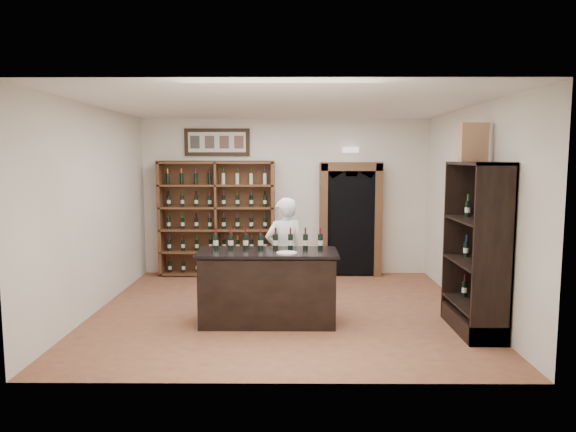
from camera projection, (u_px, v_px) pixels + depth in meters
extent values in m
plane|color=brown|center=(283.00, 310.00, 7.62)|extent=(5.50, 5.50, 0.00)
plane|color=white|center=(283.00, 105.00, 7.28)|extent=(5.50, 5.50, 0.00)
cube|color=silver|center=(285.00, 197.00, 9.94)|extent=(5.50, 0.04, 3.00)
cube|color=silver|center=(95.00, 210.00, 7.47)|extent=(0.04, 5.00, 3.00)
cube|color=silver|center=(472.00, 210.00, 7.44)|extent=(0.04, 5.00, 3.00)
cube|color=brown|center=(218.00, 217.00, 9.96)|extent=(2.20, 0.02, 2.20)
cube|color=brown|center=(161.00, 219.00, 9.79)|extent=(0.06, 0.38, 2.20)
cube|color=brown|center=(273.00, 219.00, 9.77)|extent=(0.06, 0.38, 2.20)
cube|color=brown|center=(217.00, 219.00, 9.78)|extent=(0.04, 0.38, 2.20)
cube|color=brown|center=(218.00, 273.00, 9.90)|extent=(2.18, 0.38, 0.04)
cube|color=brown|center=(217.00, 251.00, 9.85)|extent=(2.18, 0.38, 0.04)
cube|color=brown|center=(217.00, 230.00, 9.80)|extent=(2.18, 0.38, 0.03)
cube|color=brown|center=(217.00, 208.00, 9.76)|extent=(2.18, 0.38, 0.04)
cube|color=brown|center=(216.00, 185.00, 9.71)|extent=(2.18, 0.38, 0.04)
cube|color=brown|center=(216.00, 163.00, 9.66)|extent=(2.18, 0.38, 0.04)
cube|color=black|center=(217.00, 142.00, 9.80)|extent=(1.25, 0.04, 0.52)
cube|color=black|center=(350.00, 221.00, 9.82)|extent=(0.97, 0.29, 2.05)
cube|color=#AA6C42|center=(323.00, 220.00, 9.80)|extent=(0.14, 0.35, 2.15)
cube|color=#AA6C42|center=(377.00, 220.00, 9.79)|extent=(0.14, 0.35, 2.15)
cube|color=#AA6C42|center=(351.00, 166.00, 9.68)|extent=(1.15, 0.35, 0.16)
cube|color=white|center=(351.00, 150.00, 9.75)|extent=(0.30, 0.10, 0.10)
cube|color=black|center=(268.00, 289.00, 6.97)|extent=(1.80, 0.70, 0.94)
cube|color=black|center=(268.00, 252.00, 6.92)|extent=(1.88, 0.78, 0.04)
cylinder|color=black|center=(216.00, 242.00, 7.05)|extent=(0.07, 0.07, 0.21)
cylinder|color=beige|center=(216.00, 243.00, 7.05)|extent=(0.07, 0.07, 0.07)
cylinder|color=#50121F|center=(216.00, 231.00, 7.03)|extent=(0.03, 0.03, 0.09)
cylinder|color=black|center=(231.00, 242.00, 7.05)|extent=(0.07, 0.07, 0.21)
cylinder|color=beige|center=(231.00, 243.00, 7.05)|extent=(0.07, 0.07, 0.07)
cylinder|color=#50121F|center=(231.00, 231.00, 7.03)|extent=(0.03, 0.03, 0.09)
cylinder|color=black|center=(246.00, 242.00, 7.05)|extent=(0.07, 0.07, 0.21)
cylinder|color=beige|center=(246.00, 243.00, 7.05)|extent=(0.07, 0.07, 0.07)
cylinder|color=#50121F|center=(246.00, 231.00, 7.03)|extent=(0.03, 0.03, 0.09)
cylinder|color=black|center=(261.00, 242.00, 7.05)|extent=(0.07, 0.07, 0.21)
cylinder|color=beige|center=(261.00, 243.00, 7.05)|extent=(0.07, 0.07, 0.07)
cylinder|color=#50121F|center=(260.00, 231.00, 7.03)|extent=(0.03, 0.03, 0.09)
cylinder|color=black|center=(276.00, 242.00, 7.04)|extent=(0.07, 0.07, 0.21)
cylinder|color=beige|center=(276.00, 243.00, 7.05)|extent=(0.07, 0.07, 0.07)
cylinder|color=#50121F|center=(275.00, 231.00, 7.03)|extent=(0.03, 0.03, 0.09)
cylinder|color=black|center=(290.00, 242.00, 7.04)|extent=(0.07, 0.07, 0.21)
cylinder|color=beige|center=(290.00, 243.00, 7.05)|extent=(0.07, 0.07, 0.07)
cylinder|color=#50121F|center=(290.00, 231.00, 7.03)|extent=(0.03, 0.03, 0.09)
cylinder|color=black|center=(305.00, 242.00, 7.04)|extent=(0.07, 0.07, 0.21)
cylinder|color=beige|center=(305.00, 243.00, 7.04)|extent=(0.07, 0.07, 0.07)
cylinder|color=#50121F|center=(305.00, 231.00, 7.03)|extent=(0.03, 0.03, 0.09)
cylinder|color=black|center=(320.00, 242.00, 7.04)|extent=(0.07, 0.07, 0.21)
cylinder|color=beige|center=(320.00, 243.00, 7.04)|extent=(0.07, 0.07, 0.07)
cylinder|color=#50121F|center=(320.00, 231.00, 7.02)|extent=(0.03, 0.03, 0.09)
cube|color=black|center=(493.00, 248.00, 6.59)|extent=(0.02, 1.20, 2.20)
cube|color=black|center=(493.00, 256.00, 6.01)|extent=(0.48, 0.04, 2.20)
cube|color=black|center=(461.00, 241.00, 7.16)|extent=(0.48, 0.04, 2.20)
cube|color=black|center=(479.00, 163.00, 6.47)|extent=(0.48, 1.20, 0.04)
cube|color=black|center=(472.00, 322.00, 6.70)|extent=(0.48, 1.20, 0.24)
cube|color=black|center=(473.00, 305.00, 6.67)|extent=(0.48, 1.16, 0.03)
cube|color=black|center=(475.00, 263.00, 6.61)|extent=(0.48, 1.16, 0.03)
cube|color=black|center=(477.00, 221.00, 6.55)|extent=(0.48, 1.16, 0.03)
imported|color=white|center=(284.00, 253.00, 7.65)|extent=(0.72, 0.62, 1.67)
cylinder|color=beige|center=(287.00, 253.00, 6.70)|extent=(0.27, 0.27, 0.02)
cube|color=#AB7E5A|center=(473.00, 142.00, 6.66)|extent=(0.36, 0.16, 0.50)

